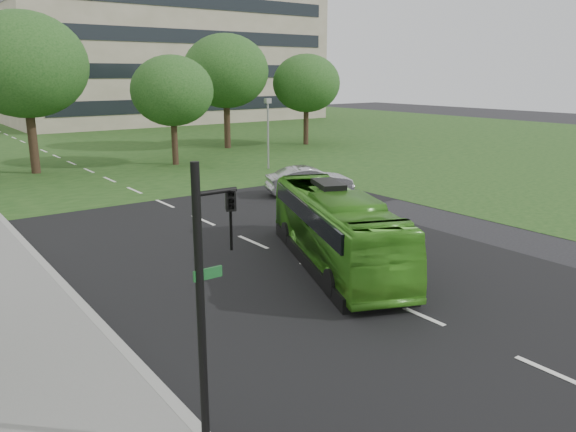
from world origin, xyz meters
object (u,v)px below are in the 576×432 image
Objects in this scene: office_building at (163,25)px; tree_park_e at (306,83)px; camera_pole at (268,124)px; sedan at (310,181)px; tree_park_b at (24,65)px; tree_park_d at (226,71)px; tree_park_c at (172,91)px; traffic_light at (209,289)px; bus at (336,228)px.

tree_park_e is at bearing -92.94° from office_building.
camera_pole is (-11.96, -42.27, -9.50)m from office_building.
office_building is 53.88m from sedan.
tree_park_e is at bearing 4.20° from tree_park_b.
tree_park_e is at bearing -15.75° from tree_park_d.
tree_park_c is (8.77, -2.01, -1.66)m from tree_park_b.
camera_pole is (2.91, 8.17, 2.26)m from sedan.
tree_park_d is 2.10× the size of sedan.
tree_park_c is at bearing -12.93° from tree_park_b.
sedan is 8.96m from camera_pole.
tree_park_d is 1.91× the size of traffic_light.
office_building reaches higher than tree_park_c.
tree_park_e is (6.98, -1.97, -1.02)m from tree_park_d.
tree_park_d is 2.03× the size of camera_pole.
office_building reaches higher than tree_park_e.
tree_park_e is 33.05m from bus.
sedan is at bearing 78.40° from bus.
traffic_light is (-20.32, -34.51, -3.48)m from tree_park_d.
sedan is at bearing -107.86° from tree_park_d.
tree_park_d is at bearing 12.72° from tree_park_b.
tree_park_c is 23.57m from bus.
tree_park_b reaches higher than tree_park_e.
tree_park_b is 25.66m from bus.
bus reaches higher than sedan.
camera_pole is at bearing -51.55° from tree_park_c.
tree_park_b is at bearing 121.21° from bus.
office_building reaches higher than traffic_light.
tree_park_d reaches higher than camera_pole.
tree_park_b is at bearing 53.63° from sedan.
tree_park_c is at bearing 104.02° from camera_pole.
tree_park_c reaches higher than sedan.
tree_park_b is 2.01× the size of traffic_light.
sedan is at bearing 67.37° from traffic_light.
bus is (-12.38, -28.44, -5.15)m from tree_park_d.
tree_park_b reaches higher than sedan.
bus is at bearing 57.47° from traffic_light.
traffic_light reaches higher than camera_pole.
tree_park_d is at bearing 2.71° from sedan.
office_building is at bearing 86.29° from traffic_light.
bus is at bearing 166.74° from sedan.
traffic_light is at bearing -113.80° from office_building.
bus is 10.13m from traffic_light.
traffic_light is (-4.03, -30.83, -3.81)m from tree_park_b.
traffic_light is at bearing -150.41° from camera_pole.
camera_pole is at bearing 0.95° from sedan.
tree_park_c is 1.61× the size of camera_pole.
office_building is 64.28m from bus.
sedan is 0.97× the size of camera_pole.
sedan is at bearing -106.43° from office_building.
camera_pole is at bearing 74.11° from traffic_light.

